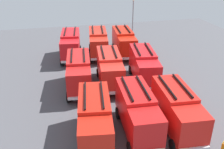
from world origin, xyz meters
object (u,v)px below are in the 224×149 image
(fire_truck_0, at_px, (71,44))
(fire_truck_3, at_px, (98,42))
(fire_truck_5, at_px, (137,111))
(fire_truck_7, at_px, (144,65))
(fire_truck_4, at_px, (110,68))
(fire_truck_8, at_px, (177,109))
(firefighter_0, at_px, (143,54))
(firefighter_3, at_px, (139,49))
(fire_truck_6, at_px, (124,42))
(fire_truck_1, at_px, (79,72))
(traffic_cone_0, at_px, (121,103))
(fire_truck_2, at_px, (95,119))
(lamppost, at_px, (133,17))

(fire_truck_0, distance_m, fire_truck_3, 4.05)
(fire_truck_5, distance_m, fire_truck_7, 9.70)
(fire_truck_4, bearing_deg, fire_truck_8, 27.74)
(fire_truck_0, xyz_separation_m, firefighter_0, (2.97, 10.10, -1.26))
(firefighter_3, bearing_deg, fire_truck_4, 151.20)
(fire_truck_4, relative_size, fire_truck_6, 1.01)
(fire_truck_0, relative_size, fire_truck_4, 1.00)
(fire_truck_1, relative_size, fire_truck_8, 1.01)
(traffic_cone_0, bearing_deg, firefighter_0, 150.17)
(fire_truck_0, relative_size, fire_truck_6, 1.01)
(fire_truck_4, bearing_deg, firefighter_0, 141.40)
(fire_truck_4, xyz_separation_m, fire_truck_8, (9.54, 3.71, 0.00))
(fire_truck_6, bearing_deg, firefighter_3, 76.78)
(fire_truck_2, distance_m, fire_truck_5, 3.70)
(lamppost, bearing_deg, fire_truck_4, -26.56)
(fire_truck_3, bearing_deg, fire_truck_7, 29.11)
(fire_truck_1, distance_m, fire_truck_7, 7.67)
(fire_truck_1, relative_size, firefighter_0, 4.62)
(fire_truck_2, height_order, firefighter_0, fire_truck_2)
(traffic_cone_0, bearing_deg, fire_truck_0, -165.29)
(fire_truck_1, distance_m, fire_truck_4, 3.56)
(fire_truck_0, distance_m, fire_truck_7, 12.28)
(fire_truck_0, height_order, fire_truck_8, same)
(traffic_cone_0, distance_m, lamppost, 21.10)
(fire_truck_6, height_order, traffic_cone_0, fire_truck_6)
(fire_truck_8, height_order, lamppost, lamppost)
(fire_truck_5, height_order, fire_truck_6, same)
(fire_truck_0, height_order, fire_truck_3, same)
(fire_truck_2, relative_size, fire_truck_5, 1.02)
(fire_truck_6, distance_m, lamppost, 7.04)
(fire_truck_3, relative_size, firefighter_0, 4.65)
(fire_truck_8, bearing_deg, firefighter_3, 175.88)
(fire_truck_1, xyz_separation_m, firefighter_0, (-6.68, 10.03, -1.26))
(fire_truck_5, xyz_separation_m, lamppost, (-23.76, 7.03, 2.08))
(fire_truck_1, distance_m, fire_truck_6, 11.89)
(fire_truck_1, xyz_separation_m, lamppost, (-14.95, 10.92, 2.08))
(fire_truck_2, distance_m, firefighter_0, 18.66)
(fire_truck_3, distance_m, lamppost, 8.97)
(firefighter_0, relative_size, firefighter_3, 0.89)
(fire_truck_5, relative_size, fire_truck_6, 1.00)
(fire_truck_8, bearing_deg, fire_truck_3, -165.94)
(fire_truck_4, height_order, traffic_cone_0, fire_truck_4)
(fire_truck_0, bearing_deg, fire_truck_2, 8.46)
(fire_truck_7, bearing_deg, lamppost, 176.05)
(fire_truck_0, xyz_separation_m, traffic_cone_0, (14.12, 3.71, -1.80))
(fire_truck_0, xyz_separation_m, fire_truck_7, (9.53, 7.74, 0.00))
(fire_truck_5, relative_size, lamppost, 1.01)
(fire_truck_3, height_order, fire_truck_8, same)
(firefighter_0, xyz_separation_m, traffic_cone_0, (11.15, -6.39, -0.54))
(fire_truck_4, bearing_deg, fire_truck_7, 94.99)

